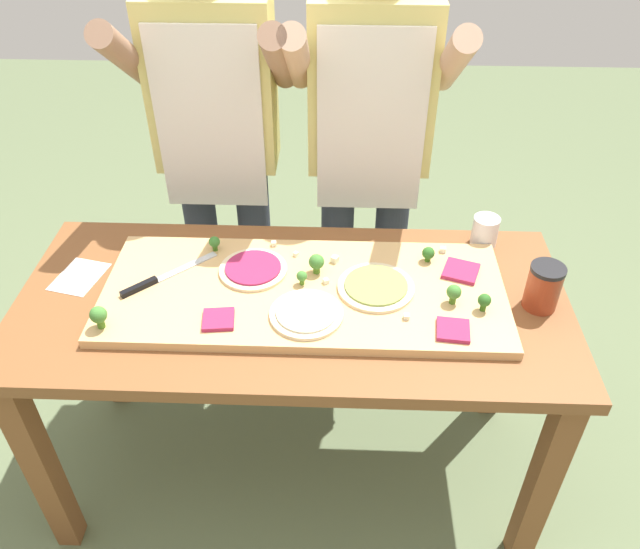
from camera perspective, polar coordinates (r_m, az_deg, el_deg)
ground_plane at (r=2.38m, az=-1.97°, el=-16.78°), size 8.00×8.00×0.00m
prep_table at (r=1.86m, az=-2.42°, el=-4.90°), size 1.56×0.71×0.79m
cutting_board at (r=1.78m, az=-1.44°, el=-1.59°), size 1.13×0.46×0.03m
chefs_knife at (r=1.85m, az=-14.55°, el=-0.46°), size 0.24×0.22×0.02m
pizza_whole_beet_magenta at (r=1.84m, az=-6.06°, el=0.50°), size 0.20×0.20×0.02m
pizza_whole_cheese_artichoke at (r=1.68m, az=-1.24°, el=-3.54°), size 0.20×0.20×0.02m
pizza_whole_pesto_green at (r=1.77m, az=5.07°, el=-1.09°), size 0.22×0.22×0.02m
pizza_slice_near_left at (r=1.69m, az=-9.16°, el=-4.03°), size 0.09×0.09×0.01m
pizza_slice_center at (r=1.87m, az=12.61°, el=0.31°), size 0.12×0.12×0.01m
pizza_slice_far_right at (r=1.67m, az=11.93°, el=-4.93°), size 0.09×0.09×0.01m
broccoli_floret_front_left at (r=1.81m, az=-0.32°, el=1.10°), size 0.04×0.04×0.06m
broccoli_floret_back_right at (r=1.74m, az=14.62°, el=-2.33°), size 0.04×0.04×0.05m
broccoli_floret_front_mid at (r=1.88m, az=9.76°, el=1.88°), size 0.04×0.04×0.05m
broccoli_floret_back_left at (r=1.74m, az=11.99°, el=-1.62°), size 0.04×0.04×0.06m
broccoli_floret_center_left at (r=1.72m, az=-19.37°, el=-3.52°), size 0.05×0.05×0.07m
broccoli_floret_back_mid at (r=1.77m, az=-1.65°, el=-0.20°), size 0.03×0.03×0.04m
broccoli_floret_front_right at (r=1.92m, az=-9.51°, el=2.88°), size 0.03×0.03×0.05m
cheese_crumble_a at (r=1.93m, az=-4.19°, el=2.79°), size 0.02×0.02×0.01m
cheese_crumble_b at (r=1.89m, az=-2.32°, el=1.86°), size 0.02×0.02×0.01m
cheese_crumble_c at (r=1.69m, az=7.82°, el=-3.80°), size 0.01×0.01×0.01m
cheese_crumble_d at (r=1.79m, az=0.53°, el=-0.60°), size 0.02×0.02×0.01m
cheese_crumble_e at (r=1.86m, az=1.34°, el=1.39°), size 0.03×0.03×0.02m
cheese_crumble_f at (r=1.94m, az=11.04°, el=2.21°), size 0.02×0.02×0.02m
flour_cup at (r=2.03m, az=14.65°, el=3.69°), size 0.08×0.08×0.09m
sauce_jar at (r=1.82m, az=19.54°, el=-1.06°), size 0.09×0.09×0.13m
recipe_note at (r=1.99m, az=-20.90°, el=-0.19°), size 0.15×0.18×0.00m
cook_left at (r=2.20m, az=-9.25°, el=12.27°), size 0.54×0.39×1.67m
cook_right at (r=2.17m, az=4.46°, el=12.17°), size 0.54×0.39×1.67m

